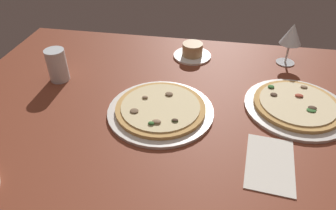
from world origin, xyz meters
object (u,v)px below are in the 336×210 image
object	(u,v)px
paper_menu	(270,163)
water_glass	(58,67)
ramekin_on_saucer	(192,52)
pizza_side	(296,106)
wine_glass_far	(292,35)
pizza_main	(161,109)

from	to	relation	value
paper_menu	water_glass	bearing A→B (deg)	163.35
ramekin_on_saucer	water_glass	world-z (taller)	water_glass
pizza_side	wine_glass_far	size ratio (longest dim) A/B	2.01
ramekin_on_saucer	water_glass	bearing A→B (deg)	-150.50
pizza_main	water_glass	xyz separation A→B (cm)	(-39.71, 12.43, 3.95)
ramekin_on_saucer	paper_menu	size ratio (longest dim) A/B	0.77
wine_glass_far	water_glass	distance (cm)	86.65
ramekin_on_saucer	water_glass	distance (cm)	52.19
wine_glass_far	ramekin_on_saucer	bearing A→B (deg)	-178.21
ramekin_on_saucer	water_glass	size ratio (longest dim) A/B	1.30
pizza_main	water_glass	size ratio (longest dim) A/B	2.84
pizza_side	wine_glass_far	world-z (taller)	wine_glass_far
pizza_side	paper_menu	bearing A→B (deg)	-111.55
pizza_main	paper_menu	xyz separation A→B (cm)	(32.04, -16.71, -1.02)
ramekin_on_saucer	pizza_main	bearing A→B (deg)	-98.42
ramekin_on_saucer	paper_menu	distance (cm)	60.87
pizza_side	paper_menu	distance (cm)	27.57
pizza_main	wine_glass_far	distance (cm)	58.73
pizza_main	ramekin_on_saucer	size ratio (longest dim) A/B	2.18
pizza_side	water_glass	bearing A→B (deg)	177.54
pizza_main	wine_glass_far	world-z (taller)	wine_glass_far
pizza_side	wine_glass_far	bearing A→B (deg)	89.48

